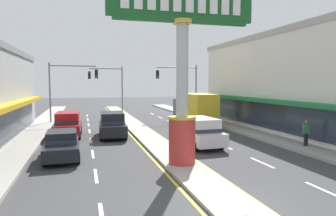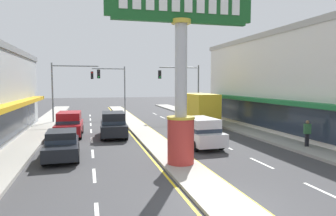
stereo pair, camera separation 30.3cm
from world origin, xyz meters
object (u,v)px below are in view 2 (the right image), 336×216
Objects in this scene: box_truck_near_right_lane at (196,108)px; pedestrian_near_kerb at (307,132)px; traffic_light_right_side at (184,82)px; traffic_light_median_far at (113,83)px; storefront_right at (321,83)px; suv_mid_left_lane at (113,124)px; district_sign at (181,77)px; sedan_near_left_lane at (62,144)px; suv_far_right_lane at (200,132)px; suv_far_left_oncoming at (69,124)px; traffic_light_left_side at (70,82)px.

pedestrian_near_kerb is at bearing -76.98° from box_truck_near_right_lane.
traffic_light_right_side reaches higher than pedestrian_near_kerb.
traffic_light_median_far reaches higher than box_truck_near_right_lane.
traffic_light_right_side is (-7.96, 12.17, 0.08)m from storefront_right.
suv_mid_left_lane is at bearing -150.73° from box_truck_near_right_lane.
pedestrian_near_kerb is at bearing 11.21° from district_sign.
sedan_near_left_lane is at bearing -127.33° from traffic_light_right_side.
district_sign is 0.34× the size of storefront_right.
district_sign reaches higher than sedan_near_left_lane.
traffic_light_median_far is at bearing 145.67° from traffic_light_right_side.
box_truck_near_right_lane is at bearing 103.02° from pedestrian_near_kerb.
storefront_right reaches higher than box_truck_near_right_lane.
traffic_light_right_side is 15.52m from suv_far_right_lane.
traffic_light_right_side reaches higher than box_truck_near_right_lane.
traffic_light_right_side is 3.76× the size of pedestrian_near_kerb.
district_sign reaches higher than suv_far_right_lane.
pedestrian_near_kerb is (10.26, -22.46, -3.08)m from traffic_light_median_far.
sedan_near_left_lane is 7.00m from suv_mid_left_lane.
traffic_light_right_side is 15.17m from suv_far_left_oncoming.
traffic_light_left_side reaches higher than sedan_near_left_lane.
district_sign is at bearing -154.20° from storefront_right.
suv_far_left_oncoming is (0.29, -8.33, -3.26)m from traffic_light_left_side.
sedan_near_left_lane is at bearing -101.93° from traffic_light_median_far.
traffic_light_median_far reaches higher than suv_far_right_lane.
suv_far_right_lane is 1.01× the size of suv_far_left_oncoming.
traffic_light_right_side is (12.34, 0.28, 0.00)m from traffic_light_left_side.
traffic_light_left_side is 1.32× the size of suv_far_right_lane.
pedestrian_near_kerb is at bearing -81.29° from traffic_light_right_side.
box_truck_near_right_lane is 1.60× the size of sedan_near_left_lane.
pedestrian_near_kerb is at bearing -65.45° from traffic_light_median_far.
suv_far_left_oncoming is (-8.47, 6.13, 0.00)m from suv_far_right_lane.
pedestrian_near_kerb is (-5.32, -5.08, -3.05)m from storefront_right.
traffic_light_right_side is 1.33× the size of suv_far_left_oncoming.
pedestrian_near_kerb is (14.70, -1.45, 0.32)m from sedan_near_left_lane.
traffic_light_median_far is (4.72, 5.48, -0.05)m from traffic_light_left_side.
traffic_light_left_side is 13.20m from box_truck_near_right_lane.
storefront_right reaches higher than suv_mid_left_lane.
traffic_light_median_far is at bearing 93.42° from district_sign.
suv_far_left_oncoming is 2.82× the size of pedestrian_near_kerb.
box_truck_near_right_lane is (-8.18, 7.31, -2.47)m from storefront_right.
traffic_light_left_side is 1.33× the size of suv_far_left_oncoming.
district_sign reaches higher than traffic_light_right_side.
suv_far_right_lane and suv_far_left_oncoming have the same top height.
traffic_light_left_side is at bearing 121.19° from suv_far_right_lane.
pedestrian_near_kerb is at bearing -30.47° from suv_far_left_oncoming.
traffic_light_right_side is at bearing 87.36° from box_truck_near_right_lane.
suv_far_left_oncoming is at bearing -162.42° from box_truck_near_right_lane.
suv_far_right_lane is 10.46m from suv_far_left_oncoming.
traffic_light_left_side is 7.23m from traffic_light_median_far.
district_sign is 1.86× the size of suv_mid_left_lane.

